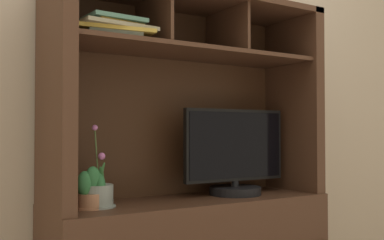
{
  "coord_description": "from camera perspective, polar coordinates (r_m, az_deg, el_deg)",
  "views": [
    {
      "loc": [
        -1.18,
        -1.9,
        0.82
      ],
      "look_at": [
        0.0,
        0.0,
        0.87
      ],
      "focal_mm": 43.34,
      "sensor_mm": 36.0,
      "label": 1
    }
  ],
  "objects": [
    {
      "name": "back_wall",
      "position": [
        2.53,
        -3.13,
        11.87
      ],
      "size": [
        6.0,
        0.02,
        2.8
      ],
      "primitive_type": "cube",
      "color": "#BDA98F",
      "rests_on": "ground"
    },
    {
      "name": "media_console",
      "position": [
        2.28,
        -0.13,
        -10.57
      ],
      "size": [
        1.38,
        0.48,
        1.47
      ],
      "color": "#462B1C",
      "rests_on": "ground"
    },
    {
      "name": "tv_monitor",
      "position": [
        2.39,
        5.34,
        -4.66
      ],
      "size": [
        0.6,
        0.26,
        0.44
      ],
      "color": "black",
      "rests_on": "media_console"
    },
    {
      "name": "potted_orchid",
      "position": [
        2.04,
        -11.65,
        -9.08
      ],
      "size": [
        0.16,
        0.16,
        0.35
      ],
      "color": "gray",
      "rests_on": "media_console"
    },
    {
      "name": "potted_fern",
      "position": [
        2.0,
        -12.37,
        -8.44
      ],
      "size": [
        0.12,
        0.12,
        0.18
      ],
      "color": "#B27855",
      "rests_on": "media_console"
    },
    {
      "name": "magazine_stack_left",
      "position": [
        2.03,
        -9.99,
        10.87
      ],
      "size": [
        0.36,
        0.31,
        0.08
      ],
      "color": "slate",
      "rests_on": "media_console"
    }
  ]
}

